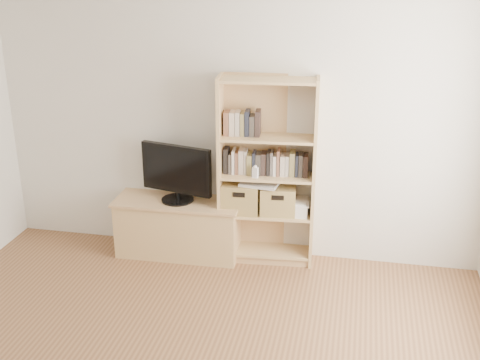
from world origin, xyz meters
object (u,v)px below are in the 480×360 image
(television, at_px, (177,173))
(baby_monitor, at_px, (255,173))
(basket_right, at_px, (278,199))
(tv_stand, at_px, (179,228))
(laptop, at_px, (260,183))
(bookshelf, at_px, (267,172))
(basket_left, at_px, (241,197))

(television, relative_size, baby_monitor, 7.28)
(baby_monitor, relative_size, basket_right, 0.30)
(tv_stand, relative_size, basket_right, 3.63)
(laptop, bearing_deg, bookshelf, 30.58)
(bookshelf, distance_m, baby_monitor, 0.14)
(baby_monitor, bearing_deg, television, -169.37)
(tv_stand, distance_m, basket_right, 1.00)
(basket_left, distance_m, laptop, 0.23)
(television, bearing_deg, tv_stand, 0.00)
(baby_monitor, xyz_separation_m, laptop, (0.03, 0.08, -0.13))
(television, bearing_deg, basket_left, 16.98)
(television, xyz_separation_m, basket_left, (0.60, 0.04, -0.20))
(television, relative_size, basket_left, 2.10)
(basket_right, height_order, laptop, laptop)
(baby_monitor, distance_m, basket_left, 0.32)
(television, distance_m, baby_monitor, 0.74)
(tv_stand, distance_m, baby_monitor, 0.98)
(television, distance_m, basket_left, 0.63)
(tv_stand, bearing_deg, laptop, 1.29)
(bookshelf, height_order, basket_right, bookshelf)
(bookshelf, distance_m, basket_left, 0.34)
(basket_left, relative_size, laptop, 0.99)
(baby_monitor, bearing_deg, basket_left, 164.26)
(television, xyz_separation_m, laptop, (0.77, 0.03, -0.05))
(basket_left, height_order, basket_right, basket_left)
(bookshelf, bearing_deg, laptop, -160.84)
(bookshelf, bearing_deg, basket_right, -2.60)
(baby_monitor, relative_size, laptop, 0.29)
(basket_left, height_order, laptop, laptop)
(baby_monitor, bearing_deg, basket_right, 42.76)
(tv_stand, xyz_separation_m, basket_left, (0.60, 0.04, 0.36))
(tv_stand, height_order, laptop, laptop)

